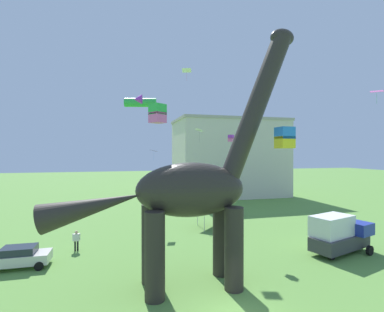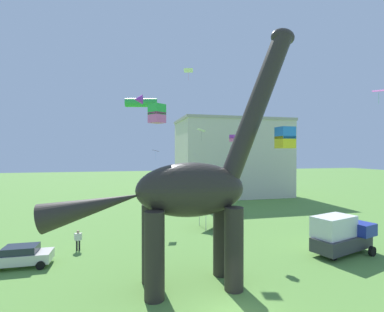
# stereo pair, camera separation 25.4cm
# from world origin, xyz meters

# --- Properties ---
(dinosaur_sculpture) EXTENTS (16.20, 3.43, 16.93)m
(dinosaur_sculpture) POSITION_xyz_m (-1.50, 4.05, 6.12)
(dinosaur_sculpture) COLOR #2D2823
(dinosaur_sculpture) RESTS_ON ground_plane
(parked_sedan_left) EXTENTS (4.21, 2.00, 1.55)m
(parked_sedan_left) POSITION_xyz_m (-12.99, 9.94, 0.81)
(parked_sedan_left) COLOR silver
(parked_sedan_left) RESTS_ON ground_plane
(parked_box_truck) EXTENTS (5.97, 3.62, 3.20)m
(parked_box_truck) POSITION_xyz_m (12.05, 6.61, 1.65)
(parked_box_truck) COLOR #38383D
(parked_box_truck) RESTS_ON ground_plane
(person_far_spectator) EXTENTS (0.65, 0.29, 1.75)m
(person_far_spectator) POSITION_xyz_m (-9.43, 12.68, 1.06)
(person_far_spectator) COLOR black
(person_far_spectator) RESTS_ON ground_plane
(festival_canopy_tent) EXTENTS (3.15, 3.15, 3.00)m
(festival_canopy_tent) POSITION_xyz_m (4.32, 16.96, 2.54)
(festival_canopy_tent) COLOR #B2B2B7
(festival_canopy_tent) RESTS_ON ground_plane
(kite_apex) EXTENTS (1.00, 1.00, 1.03)m
(kite_apex) POSITION_xyz_m (-3.79, 2.19, 10.59)
(kite_apex) COLOR green
(kite_far_right) EXTENTS (1.01, 1.19, 1.28)m
(kite_far_right) POSITION_xyz_m (-1.87, 20.30, 8.70)
(kite_far_right) COLOR black
(kite_mid_left) EXTENTS (0.66, 0.66, 0.66)m
(kite_mid_left) POSITION_xyz_m (4.67, 12.31, 9.87)
(kite_mid_left) COLOR purple
(kite_near_low) EXTENTS (1.01, 1.41, 1.81)m
(kite_near_low) POSITION_xyz_m (5.07, 24.98, 11.64)
(kite_near_low) COLOR white
(kite_high_left) EXTENTS (1.18, 0.99, 1.31)m
(kite_high_left) POSITION_xyz_m (1.50, 17.57, 17.68)
(kite_high_left) COLOR white
(kite_mid_center) EXTENTS (0.97, 0.96, 1.02)m
(kite_mid_center) POSITION_xyz_m (11.79, 2.84, 12.78)
(kite_mid_center) COLOR pink
(kite_mid_right) EXTENTS (2.44, 2.24, 0.69)m
(kite_mid_right) POSITION_xyz_m (-4.33, 8.05, 12.23)
(kite_mid_right) COLOR green
(kite_near_high) EXTENTS (1.00, 1.00, 1.36)m
(kite_near_high) POSITION_xyz_m (4.48, 2.86, 9.42)
(kite_near_high) COLOR #287AE5
(background_building_block) EXTENTS (21.30, 12.88, 15.03)m
(background_building_block) POSITION_xyz_m (15.47, 39.68, 7.53)
(background_building_block) COLOR beige
(background_building_block) RESTS_ON ground_plane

